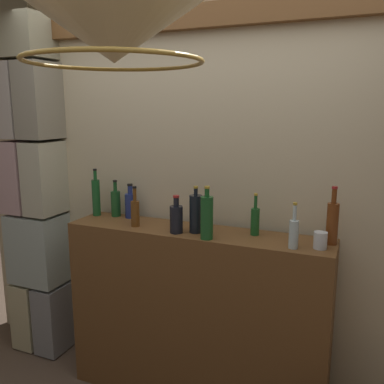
# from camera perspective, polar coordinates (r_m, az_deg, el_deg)

# --- Properties ---
(panelled_rear_partition) EXTENTS (3.78, 0.15, 2.81)m
(panelled_rear_partition) POSITION_cam_1_polar(r_m,az_deg,el_deg) (2.68, 2.46, 2.75)
(panelled_rear_partition) COLOR beige
(panelled_rear_partition) RESTS_ON ground
(stone_pillar) EXTENTS (0.43, 0.35, 2.73)m
(stone_pillar) POSITION_cam_1_polar(r_m,az_deg,el_deg) (3.28, -20.80, 2.13)
(stone_pillar) COLOR #C6BD93
(stone_pillar) RESTS_ON ground
(bar_shelf_unit) EXTENTS (1.66, 0.34, 1.14)m
(bar_shelf_unit) POSITION_cam_1_polar(r_m,az_deg,el_deg) (2.75, 0.42, -16.80)
(bar_shelf_unit) COLOR brown
(bar_shelf_unit) RESTS_ON ground
(liquor_bottle_scotch) EXTENTS (0.05, 0.05, 0.25)m
(liquor_bottle_scotch) POSITION_cam_1_polar(r_m,az_deg,el_deg) (2.26, 13.89, -5.43)
(liquor_bottle_scotch) COLOR silver
(liquor_bottle_scotch) RESTS_ON bar_shelf_unit
(liquor_bottle_gin) EXTENTS (0.06, 0.06, 0.32)m
(liquor_bottle_gin) POSITION_cam_1_polar(r_m,az_deg,el_deg) (2.38, 18.84, -3.92)
(liquor_bottle_gin) COLOR brown
(liquor_bottle_gin) RESTS_ON bar_shelf_unit
(liquor_bottle_brandy) EXTENTS (0.07, 0.07, 0.25)m
(liquor_bottle_brandy) POSITION_cam_1_polar(r_m,az_deg,el_deg) (2.89, -10.50, -1.46)
(liquor_bottle_brandy) COLOR #194C21
(liquor_bottle_brandy) RESTS_ON bar_shelf_unit
(liquor_bottle_vermouth) EXTENTS (0.07, 0.07, 0.31)m
(liquor_bottle_vermouth) POSITION_cam_1_polar(r_m,az_deg,el_deg) (2.34, 2.06, -3.48)
(liquor_bottle_vermouth) COLOR #195022
(liquor_bottle_vermouth) RESTS_ON bar_shelf_unit
(liquor_bottle_port) EXTENTS (0.05, 0.05, 0.25)m
(liquor_bottle_port) POSITION_cam_1_polar(r_m,az_deg,el_deg) (2.45, 8.72, -3.87)
(liquor_bottle_port) COLOR #195121
(liquor_bottle_port) RESTS_ON bar_shelf_unit
(liquor_bottle_vodka) EXTENTS (0.08, 0.08, 0.23)m
(liquor_bottle_vodka) POSITION_cam_1_polar(r_m,az_deg,el_deg) (2.46, -2.18, -3.65)
(liquor_bottle_vodka) COLOR black
(liquor_bottle_vodka) RESTS_ON bar_shelf_unit
(liquor_bottle_rye) EXTENTS (0.08, 0.08, 0.28)m
(liquor_bottle_rye) POSITION_cam_1_polar(r_m,az_deg,el_deg) (2.46, 0.52, -2.98)
(liquor_bottle_rye) COLOR black
(liquor_bottle_rye) RESTS_ON bar_shelf_unit
(liquor_bottle_mezcal) EXTENTS (0.05, 0.05, 0.26)m
(liquor_bottle_mezcal) POSITION_cam_1_polar(r_m,az_deg,el_deg) (2.62, -7.87, -2.73)
(liquor_bottle_mezcal) COLOR brown
(liquor_bottle_mezcal) RESTS_ON bar_shelf_unit
(liquor_bottle_rum) EXTENTS (0.06, 0.06, 0.33)m
(liquor_bottle_rum) POSITION_cam_1_polar(r_m,az_deg,el_deg) (2.93, -13.11, -0.61)
(liquor_bottle_rum) COLOR #195325
(liquor_bottle_rum) RESTS_ON bar_shelf_unit
(liquor_bottle_sherry) EXTENTS (0.08, 0.08, 0.23)m
(liquor_bottle_sherry) POSITION_cam_1_polar(r_m,az_deg,el_deg) (2.83, -8.50, -1.72)
(liquor_bottle_sherry) COLOR navy
(liquor_bottle_sherry) RESTS_ON bar_shelf_unit
(glass_tumbler_rocks) EXTENTS (0.07, 0.07, 0.09)m
(glass_tumbler_rocks) POSITION_cam_1_polar(r_m,az_deg,el_deg) (2.31, 17.31, -6.40)
(glass_tumbler_rocks) COLOR silver
(glass_tumbler_rocks) RESTS_ON bar_shelf_unit
(pendant_lamp) EXTENTS (0.64, 0.64, 0.66)m
(pendant_lamp) POSITION_cam_1_polar(r_m,az_deg,el_deg) (1.57, -10.83, 20.80)
(pendant_lamp) COLOR beige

